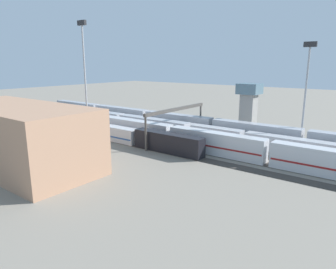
# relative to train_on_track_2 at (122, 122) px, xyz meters

# --- Properties ---
(ground_plane) EXTENTS (400.00, 400.00, 0.00)m
(ground_plane) POSITION_rel_train_on_track_2_xyz_m (-16.74, 0.00, -2.62)
(ground_plane) COLOR gray
(track_bed_0) EXTENTS (140.00, 2.80, 0.12)m
(track_bed_0) POSITION_rel_train_on_track_2_xyz_m (-16.74, -10.00, -2.56)
(track_bed_0) COLOR #3D3833
(track_bed_0) RESTS_ON ground_plane
(track_bed_1) EXTENTS (140.00, 2.80, 0.12)m
(track_bed_1) POSITION_rel_train_on_track_2_xyz_m (-16.74, -5.00, -2.56)
(track_bed_1) COLOR #3D3833
(track_bed_1) RESTS_ON ground_plane
(track_bed_2) EXTENTS (140.00, 2.80, 0.12)m
(track_bed_2) POSITION_rel_train_on_track_2_xyz_m (-16.74, 0.00, -2.56)
(track_bed_2) COLOR #3D3833
(track_bed_2) RESTS_ON ground_plane
(track_bed_3) EXTENTS (140.00, 2.80, 0.12)m
(track_bed_3) POSITION_rel_train_on_track_2_xyz_m (-16.74, 5.00, -2.56)
(track_bed_3) COLOR #4C443D
(track_bed_3) RESTS_ON ground_plane
(track_bed_4) EXTENTS (140.00, 2.80, 0.12)m
(track_bed_4) POSITION_rel_train_on_track_2_xyz_m (-16.74, 10.00, -2.56)
(track_bed_4) COLOR #3D3833
(track_bed_4) RESTS_ON ground_plane
(train_on_track_2) EXTENTS (47.20, 3.00, 5.00)m
(train_on_track_2) POSITION_rel_train_on_track_2_xyz_m (0.00, 0.00, 0.00)
(train_on_track_2) COLOR #A8AAB2
(train_on_track_2) RESTS_ON ground_plane
(train_on_track_3) EXTENTS (95.60, 3.06, 5.00)m
(train_on_track_3) POSITION_rel_train_on_track_2_xyz_m (-22.43, 5.00, -0.02)
(train_on_track_3) COLOR silver
(train_on_track_3) RESTS_ON ground_plane
(train_on_track_0) EXTENTS (119.80, 3.06, 5.00)m
(train_on_track_0) POSITION_rel_train_on_track_2_xyz_m (-13.47, -10.00, -0.02)
(train_on_track_0) COLOR #A8AAB2
(train_on_track_0) RESTS_ON ground_plane
(train_on_track_4) EXTENTS (66.40, 3.06, 4.40)m
(train_on_track_4) POSITION_rel_train_on_track_2_xyz_m (-1.22, 10.00, -0.53)
(train_on_track_4) COLOR black
(train_on_track_4) RESTS_ON ground_plane
(train_on_track_1) EXTENTS (114.80, 3.00, 4.40)m
(train_on_track_1) POSITION_rel_train_on_track_2_xyz_m (-23.55, -5.00, -0.54)
(train_on_track_1) COLOR black
(train_on_track_1) RESTS_ON ground_plane
(light_mast_0) EXTENTS (2.80, 0.70, 24.78)m
(light_mast_0) POSITION_rel_train_on_track_2_xyz_m (-48.18, -12.70, 13.38)
(light_mast_0) COLOR #9EA0A5
(light_mast_0) RESTS_ON ground_plane
(light_mast_1) EXTENTS (2.80, 0.70, 30.42)m
(light_mast_1) POSITION_rel_train_on_track_2_xyz_m (-0.31, 12.89, 16.46)
(light_mast_1) COLOR #9EA0A5
(light_mast_1) RESTS_ON ground_plane
(signal_gantry) EXTENTS (0.70, 25.00, 8.80)m
(signal_gantry) POSITION_rel_train_on_track_2_xyz_m (-20.20, 0.00, 4.80)
(signal_gantry) COLOR #4C4742
(signal_gantry) RESTS_ON ground_plane
(maintenance_shed) EXTENTS (37.56, 15.40, 12.15)m
(maintenance_shed) POSITION_rel_train_on_track_2_xyz_m (-6.58, 35.29, 3.46)
(maintenance_shed) COLOR tan
(maintenance_shed) RESTS_ON ground_plane
(control_tower) EXTENTS (6.00, 6.00, 14.36)m
(control_tower) POSITION_rel_train_on_track_2_xyz_m (-31.08, -20.83, 5.74)
(control_tower) COLOR gray
(control_tower) RESTS_ON ground_plane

